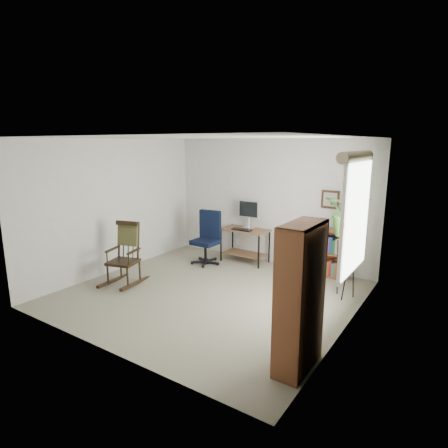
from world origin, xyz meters
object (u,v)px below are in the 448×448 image
Objects in this scene: rocking_chair at (123,254)px; office_chair at (205,238)px; tall_bookshelf at (300,298)px; low_bookshelf at (324,252)px; desk at (245,245)px.

office_chair is at bearing 56.87° from rocking_chair.
low_bookshelf is at bearing 103.90° from tall_bookshelf.
rocking_chair reaches higher than office_chair.
rocking_chair is 3.42m from tall_bookshelf.
desk is at bearing -175.62° from low_bookshelf.
rocking_chair reaches higher than low_bookshelf.
low_bookshelf is at bearing 4.38° from desk.
low_bookshelf is 3.02m from tall_bookshelf.
office_chair is 1.23× the size of low_bookshelf.
office_chair reaches higher than low_bookshelf.
desk is 3.64m from tall_bookshelf.
tall_bookshelf reaches higher than desk.
desk is 0.88× the size of office_chair.
desk is 1.57m from low_bookshelf.
rocking_chair is (-1.07, -2.17, 0.20)m from desk.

